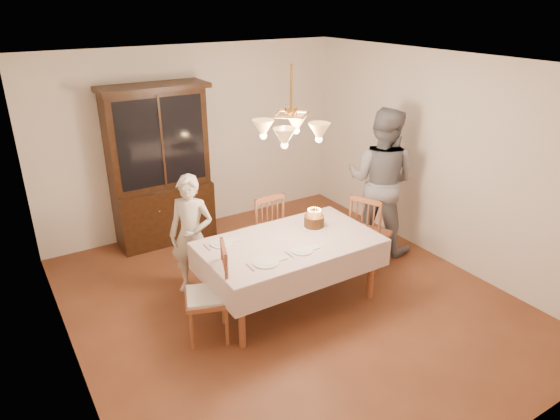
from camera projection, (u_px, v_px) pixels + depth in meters
ground at (289, 301)px, 5.65m from camera, size 5.00×5.00×0.00m
room_shell at (290, 168)px, 5.03m from camera, size 5.00×5.00×5.00m
dining_table at (290, 247)px, 5.38m from camera, size 1.90×1.10×0.76m
china_hutch at (160, 169)px, 6.70m from camera, size 1.38×0.54×2.16m
chair_far_side at (263, 233)px, 6.25m from camera, size 0.45×0.43×1.00m
chair_left_end at (208, 297)px, 4.90m from camera, size 0.54×0.56×1.00m
chair_right_end at (369, 235)px, 6.19m from camera, size 0.56×0.57×1.00m
elderly_woman at (192, 236)px, 5.59m from camera, size 0.61×0.60×1.42m
adult_in_grey at (381, 181)px, 6.50m from camera, size 1.10×1.17×1.92m
birthday_cake at (314, 222)px, 5.65m from camera, size 0.30×0.30×0.22m
place_setting_near_left at (267, 262)px, 4.92m from camera, size 0.41×0.26×0.02m
place_setting_near_right at (303, 250)px, 5.15m from camera, size 0.37×0.23×0.02m
place_setting_far_left at (223, 243)px, 5.30m from camera, size 0.40×0.25×0.02m
chandelier at (291, 130)px, 4.87m from camera, size 0.62×0.62×0.73m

